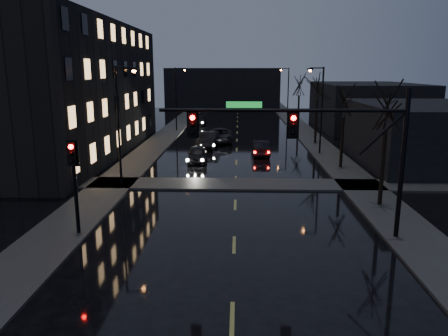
# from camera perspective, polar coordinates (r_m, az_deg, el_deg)

# --- Properties ---
(sidewalk_left) EXTENTS (3.00, 140.00, 0.12)m
(sidewalk_left) POSITION_cam_1_polar(r_m,az_deg,el_deg) (47.01, -8.75, 3.17)
(sidewalk_left) COLOR #2D2D2B
(sidewalk_left) RESTS_ON ground
(sidewalk_right) EXTENTS (3.00, 140.00, 0.12)m
(sidewalk_right) POSITION_cam_1_polar(r_m,az_deg,el_deg) (46.96, 12.12, 3.02)
(sidewalk_right) COLOR #2D2D2B
(sidewalk_right) RESTS_ON ground
(sidewalk_cross) EXTENTS (40.00, 3.00, 0.12)m
(sidewalk_cross) POSITION_cam_1_polar(r_m,az_deg,el_deg) (30.07, 1.54, -2.12)
(sidewalk_cross) COLOR #2D2D2B
(sidewalk_cross) RESTS_ON ground
(apartment_block) EXTENTS (12.00, 30.00, 12.00)m
(apartment_block) POSITION_cam_1_polar(r_m,az_deg,el_deg) (43.88, -20.71, 9.63)
(apartment_block) COLOR black
(apartment_block) RESTS_ON ground
(commercial_right_near) EXTENTS (10.00, 14.00, 5.00)m
(commercial_right_near) POSITION_cam_1_polar(r_m,az_deg,el_deg) (40.00, 24.50, 4.03)
(commercial_right_near) COLOR black
(commercial_right_near) RESTS_ON ground
(commercial_right_far) EXTENTS (12.00, 18.00, 6.00)m
(commercial_right_far) POSITION_cam_1_polar(r_m,az_deg,el_deg) (61.12, 18.06, 7.67)
(commercial_right_far) COLOR black
(commercial_right_far) RESTS_ON ground
(far_block) EXTENTS (22.00, 10.00, 8.00)m
(far_block) POSITION_cam_1_polar(r_m,az_deg,el_deg) (88.70, -0.15, 10.33)
(far_block) COLOR black
(far_block) RESTS_ON ground
(signal_mast) EXTENTS (11.11, 0.41, 7.00)m
(signal_mast) POSITION_cam_1_polar(r_m,az_deg,el_deg) (20.12, 12.49, 4.12)
(signal_mast) COLOR black
(signal_mast) RESTS_ON ground
(signal_pole_left) EXTENTS (0.35, 0.41, 4.53)m
(signal_pole_left) POSITION_cam_1_polar(r_m,az_deg,el_deg) (21.54, -18.98, -0.75)
(signal_pole_left) COLOR black
(signal_pole_left) RESTS_ON ground
(tree_near) EXTENTS (3.52, 3.52, 8.08)m
(tree_near) POSITION_cam_1_polar(r_m,az_deg,el_deg) (25.96, 20.65, 8.50)
(tree_near) COLOR black
(tree_near) RESTS_ON ground
(tree_mid_a) EXTENTS (3.30, 3.30, 7.58)m
(tree_mid_a) POSITION_cam_1_polar(r_m,az_deg,el_deg) (35.58, 15.50, 9.16)
(tree_mid_a) COLOR black
(tree_mid_a) RESTS_ON ground
(tree_mid_b) EXTENTS (3.74, 3.74, 8.59)m
(tree_mid_b) POSITION_cam_1_polar(r_m,az_deg,el_deg) (47.30, 12.17, 11.07)
(tree_mid_b) COLOR black
(tree_mid_b) RESTS_ON ground
(tree_far) EXTENTS (3.43, 3.43, 7.88)m
(tree_far) POSITION_cam_1_polar(r_m,az_deg,el_deg) (61.14, 9.83, 10.98)
(tree_far) COLOR black
(tree_far) RESTS_ON ground
(streetlight_l_near) EXTENTS (1.53, 0.28, 8.00)m
(streetlight_l_near) POSITION_cam_1_polar(r_m,az_deg,el_deg) (29.74, -13.28, 6.62)
(streetlight_l_near) COLOR black
(streetlight_l_near) RESTS_ON ground
(streetlight_l_far) EXTENTS (1.53, 0.28, 8.00)m
(streetlight_l_far) POSITION_cam_1_polar(r_m,az_deg,el_deg) (56.18, -6.11, 9.63)
(streetlight_l_far) COLOR black
(streetlight_l_far) RESTS_ON ground
(streetlight_r_mid) EXTENTS (1.53, 0.28, 8.00)m
(streetlight_r_mid) POSITION_cam_1_polar(r_m,az_deg,el_deg) (41.34, 12.37, 8.31)
(streetlight_r_mid) COLOR black
(streetlight_r_mid) RESTS_ON ground
(streetlight_r_far) EXTENTS (1.53, 0.28, 8.00)m
(streetlight_r_far) POSITION_cam_1_polar(r_m,az_deg,el_deg) (69.03, 8.20, 10.15)
(streetlight_r_far) COLOR black
(streetlight_r_far) RESTS_ON ground
(oncoming_car_a) EXTENTS (1.90, 4.17, 1.39)m
(oncoming_car_a) POSITION_cam_1_polar(r_m,az_deg,el_deg) (37.31, -3.50, 1.79)
(oncoming_car_a) COLOR black
(oncoming_car_a) RESTS_ON ground
(oncoming_car_b) EXTENTS (2.25, 4.98, 1.58)m
(oncoming_car_b) POSITION_cam_1_polar(r_m,az_deg,el_deg) (44.22, -1.98, 3.67)
(oncoming_car_b) COLOR black
(oncoming_car_b) RESTS_ON ground
(oncoming_car_c) EXTENTS (2.75, 5.48, 1.49)m
(oncoming_car_c) POSITION_cam_1_polar(r_m,az_deg,el_deg) (47.58, -0.48, 4.27)
(oncoming_car_c) COLOR black
(oncoming_car_c) RESTS_ON ground
(oncoming_car_d) EXTENTS (1.99, 4.55, 1.30)m
(oncoming_car_d) POSITION_cam_1_polar(r_m,az_deg,el_deg) (62.42, -3.26, 6.20)
(oncoming_car_d) COLOR black
(oncoming_car_d) RESTS_ON ground
(lead_car) EXTENTS (1.62, 4.29, 1.40)m
(lead_car) POSITION_cam_1_polar(r_m,az_deg,el_deg) (40.44, 4.79, 2.64)
(lead_car) COLOR black
(lead_car) RESTS_ON ground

